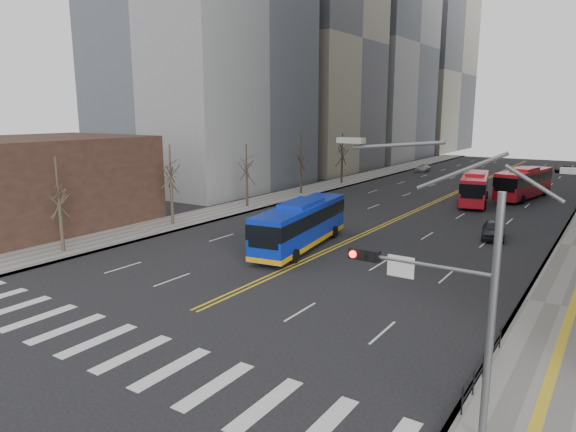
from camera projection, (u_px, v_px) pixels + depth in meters
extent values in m
plane|color=black|center=(114.00, 347.00, 22.71)|extent=(220.00, 220.00, 0.00)
cube|color=slate|center=(314.00, 189.00, 68.37)|extent=(5.00, 130.00, 0.15)
cube|color=silver|center=(13.00, 308.00, 27.18)|extent=(0.70, 4.00, 0.01)
cube|color=silver|center=(39.00, 318.00, 25.90)|extent=(0.70, 4.00, 0.01)
cube|color=silver|center=(67.00, 329.00, 24.62)|extent=(0.70, 4.00, 0.01)
cube|color=silver|center=(98.00, 340.00, 23.34)|extent=(0.70, 4.00, 0.01)
cube|color=silver|center=(132.00, 354.00, 22.06)|extent=(0.70, 4.00, 0.01)
cube|color=silver|center=(171.00, 369.00, 20.78)|extent=(0.70, 4.00, 0.01)
cube|color=silver|center=(215.00, 385.00, 19.50)|extent=(0.70, 4.00, 0.01)
cube|color=silver|center=(265.00, 405.00, 18.22)|extent=(0.70, 4.00, 0.01)
cube|color=silver|center=(323.00, 427.00, 16.94)|extent=(0.70, 4.00, 0.01)
cube|color=gold|center=(458.00, 190.00, 67.72)|extent=(0.15, 100.00, 0.01)
cube|color=gold|center=(461.00, 191.00, 67.51)|extent=(0.15, 100.00, 0.01)
cube|color=gray|center=(305.00, 42.00, 88.99)|extent=(22.00, 22.00, 44.00)
cube|color=gray|center=(375.00, 46.00, 110.10)|extent=(20.00, 26.00, 48.00)
cube|color=gray|center=(428.00, 74.00, 136.49)|extent=(18.00, 30.00, 40.00)
cube|color=black|center=(34.00, 183.00, 45.79)|extent=(14.00, 18.00, 8.00)
cylinder|color=slate|center=(491.00, 324.00, 15.31)|extent=(0.24, 0.24, 8.00)
cylinder|color=slate|center=(420.00, 264.00, 16.23)|extent=(4.50, 0.12, 0.12)
cube|color=black|center=(364.00, 255.00, 17.28)|extent=(1.10, 0.28, 0.38)
cylinder|color=#FF190C|center=(353.00, 254.00, 17.34)|extent=(0.24, 0.08, 0.24)
cylinder|color=black|center=(362.00, 256.00, 17.15)|extent=(0.24, 0.08, 0.24)
cylinder|color=black|center=(372.00, 257.00, 16.96)|extent=(0.24, 0.08, 0.24)
cube|color=silver|center=(401.00, 267.00, 16.62)|extent=(0.90, 0.06, 0.70)
cube|color=#999993|center=(351.00, 140.00, 16.85)|extent=(0.90, 0.35, 0.18)
cube|color=black|center=(485.00, 353.00, 19.63)|extent=(0.04, 6.00, 0.04)
cylinder|color=black|center=(462.00, 401.00, 17.28)|extent=(0.06, 0.06, 1.00)
cylinder|color=black|center=(474.00, 382.00, 18.50)|extent=(0.06, 0.06, 1.00)
cylinder|color=black|center=(484.00, 365.00, 19.73)|extent=(0.06, 0.06, 1.00)
cylinder|color=black|center=(492.00, 350.00, 20.95)|extent=(0.06, 0.06, 1.00)
cylinder|color=black|center=(500.00, 337.00, 22.18)|extent=(0.06, 0.06, 1.00)
cylinder|color=#33281F|center=(61.00, 228.00, 37.53)|extent=(0.28, 0.28, 3.75)
cylinder|color=#33281F|center=(172.00, 205.00, 46.50)|extent=(0.28, 0.28, 3.90)
cylinder|color=#33281F|center=(247.00, 191.00, 55.51)|extent=(0.28, 0.28, 3.60)
cylinder|color=#33281F|center=(301.00, 178.00, 64.45)|extent=(0.28, 0.28, 4.00)
cylinder|color=#33281F|center=(342.00, 171.00, 73.45)|extent=(0.28, 0.28, 3.80)
cube|color=#0B25AA|center=(301.00, 224.00, 39.01)|extent=(4.41, 12.65, 2.96)
cube|color=black|center=(301.00, 217.00, 38.90)|extent=(4.47, 12.68, 1.06)
cube|color=#0B25AA|center=(301.00, 204.00, 38.69)|extent=(2.69, 4.60, 0.40)
cube|color=orange|center=(301.00, 240.00, 39.27)|extent=(4.47, 12.68, 0.35)
cylinder|color=black|center=(262.00, 252.00, 36.28)|extent=(0.45, 1.03, 1.00)
cylinder|color=black|center=(295.00, 256.00, 35.22)|extent=(0.45, 1.03, 1.00)
cylinder|color=black|center=(306.00, 229.00, 43.34)|extent=(0.45, 1.03, 1.00)
cylinder|color=black|center=(334.00, 232.00, 42.27)|extent=(0.45, 1.03, 1.00)
cube|color=red|center=(475.00, 188.00, 57.95)|extent=(4.69, 11.49, 2.91)
cube|color=black|center=(475.00, 183.00, 57.83)|extent=(4.75, 11.52, 1.04)
cube|color=red|center=(476.00, 174.00, 57.64)|extent=(2.76, 4.25, 0.40)
cylinder|color=black|center=(460.00, 203.00, 55.43)|extent=(0.49, 1.04, 1.00)
cylinder|color=black|center=(485.00, 205.00, 54.48)|extent=(0.49, 1.04, 1.00)
cylinder|color=black|center=(464.00, 194.00, 61.93)|extent=(0.49, 1.04, 1.00)
cylinder|color=black|center=(487.00, 195.00, 60.98)|extent=(0.49, 1.04, 1.00)
cube|color=red|center=(524.00, 183.00, 61.15)|extent=(4.67, 12.02, 3.06)
cube|color=black|center=(524.00, 178.00, 61.03)|extent=(4.73, 12.05, 1.09)
cube|color=red|center=(525.00, 169.00, 60.82)|extent=(2.82, 4.41, 0.40)
cylinder|color=black|center=(499.00, 197.00, 59.66)|extent=(0.47, 1.04, 1.00)
cylinder|color=black|center=(523.00, 199.00, 57.86)|extent=(0.47, 1.04, 1.00)
cylinder|color=black|center=(522.00, 190.00, 64.99)|extent=(0.47, 1.04, 1.00)
cylinder|color=black|center=(545.00, 192.00, 63.19)|extent=(0.47, 1.04, 1.00)
imported|color=silver|center=(304.00, 213.00, 49.21)|extent=(1.71, 4.17, 1.34)
imported|color=black|center=(493.00, 230.00, 41.97)|extent=(2.56, 4.58, 1.47)
imported|color=#ABABB0|center=(423.00, 168.00, 88.63)|extent=(1.79, 4.29, 1.24)
imported|color=black|center=(564.00, 169.00, 87.98)|extent=(3.24, 4.53, 1.15)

